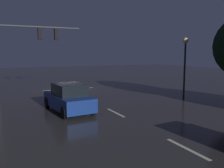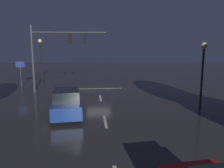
# 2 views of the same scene
# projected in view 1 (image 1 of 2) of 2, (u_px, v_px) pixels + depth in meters

# --- Properties ---
(ground_plane) EXTENTS (80.00, 80.00, 0.00)m
(ground_plane) POSITION_uv_depth(u_px,v_px,m) (70.00, 90.00, 23.24)
(ground_plane) COLOR #2D2B2B
(traffic_signal_assembly) EXTENTS (7.17, 0.47, 6.43)m
(traffic_signal_assembly) POSITION_uv_depth(u_px,v_px,m) (25.00, 42.00, 20.25)
(traffic_signal_assembly) COLOR #383A3D
(traffic_signal_assembly) RESTS_ON ground_plane
(lane_dash_far) EXTENTS (0.16, 2.20, 0.01)m
(lane_dash_far) POSITION_uv_depth(u_px,v_px,m) (83.00, 96.00, 19.65)
(lane_dash_far) COLOR beige
(lane_dash_far) RESTS_ON ground_plane
(lane_dash_mid) EXTENTS (0.16, 2.20, 0.01)m
(lane_dash_mid) POSITION_uv_depth(u_px,v_px,m) (116.00, 113.00, 14.28)
(lane_dash_mid) COLOR beige
(lane_dash_mid) RESTS_ON ground_plane
(lane_dash_near) EXTENTS (0.16, 2.20, 0.01)m
(lane_dash_near) POSITION_uv_depth(u_px,v_px,m) (187.00, 149.00, 8.90)
(lane_dash_near) COLOR beige
(lane_dash_near) RESTS_ON ground_plane
(stop_bar) EXTENTS (5.00, 0.16, 0.01)m
(stop_bar) POSITION_uv_depth(u_px,v_px,m) (69.00, 89.00, 23.59)
(stop_bar) COLOR beige
(stop_bar) RESTS_ON ground_plane
(car_approaching) EXTENTS (2.27, 4.50, 1.70)m
(car_approaching) POSITION_uv_depth(u_px,v_px,m) (69.00, 98.00, 14.56)
(car_approaching) COLOR navy
(car_approaching) RESTS_ON ground_plane
(street_lamp_left_kerb) EXTENTS (0.44, 0.44, 4.69)m
(street_lamp_left_kerb) POSITION_uv_depth(u_px,v_px,m) (185.00, 56.00, 18.40)
(street_lamp_left_kerb) COLOR black
(street_lamp_left_kerb) RESTS_ON ground_plane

